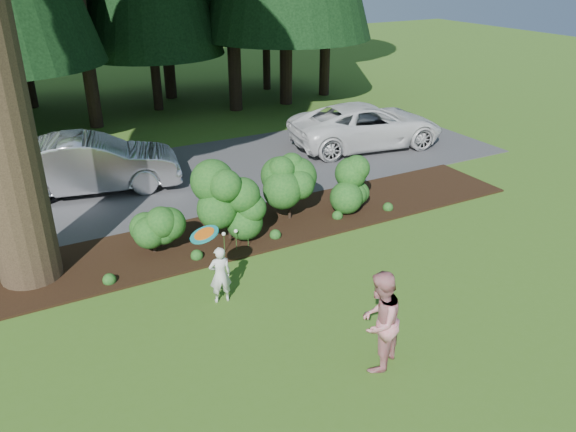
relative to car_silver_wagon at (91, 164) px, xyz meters
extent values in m
plane|color=#3C641C|center=(2.46, -7.72, -0.84)|extent=(80.00, 80.00, 0.00)
cube|color=black|center=(2.46, -4.47, -0.82)|extent=(16.00, 2.50, 0.05)
cube|color=#38383A|center=(2.46, -0.22, -0.83)|extent=(22.00, 6.00, 0.03)
sphere|color=#164A18|center=(0.46, -4.52, -0.18)|extent=(1.08, 1.08, 1.08)
cylinder|color=black|center=(0.46, -4.52, -0.69)|extent=(0.08, 0.08, 0.30)
sphere|color=#164A18|center=(2.26, -4.72, 0.09)|extent=(1.35, 1.35, 1.35)
cylinder|color=black|center=(2.26, -4.72, -0.69)|extent=(0.08, 0.08, 0.30)
sphere|color=#164A18|center=(4.06, -4.42, -0.02)|extent=(1.26, 1.26, 1.26)
cylinder|color=black|center=(4.06, -4.42, -0.69)|extent=(0.08, 0.08, 0.30)
sphere|color=#164A18|center=(5.86, -4.62, -0.13)|extent=(1.17, 1.17, 1.17)
cylinder|color=black|center=(5.86, -4.62, -0.69)|extent=(0.08, 0.08, 0.30)
cylinder|color=#164A18|center=(1.86, -5.32, -0.59)|extent=(0.01, 0.01, 0.50)
sphere|color=white|center=(1.86, -5.32, -0.32)|extent=(0.09, 0.09, 0.09)
cylinder|color=#164A18|center=(2.16, -5.32, -0.59)|extent=(0.01, 0.01, 0.50)
sphere|color=white|center=(2.16, -5.32, -0.32)|extent=(0.09, 0.09, 0.09)
cylinder|color=#164A18|center=(2.46, -5.32, -0.59)|extent=(0.01, 0.01, 0.50)
sphere|color=white|center=(2.46, -5.32, -0.32)|extent=(0.09, 0.09, 0.09)
cylinder|color=black|center=(1.46, 5.78, 3.53)|extent=(0.50, 0.50, 8.75)
imported|color=silver|center=(0.00, 0.00, 0.00)|extent=(5.18, 2.66, 1.63)
imported|color=silver|center=(9.40, -0.35, -0.05)|extent=(5.77, 3.28, 1.52)
imported|color=black|center=(0.09, 0.54, -0.08)|extent=(5.08, 2.09, 1.47)
imported|color=silver|center=(1.06, -7.06, -0.24)|extent=(0.48, 0.35, 1.20)
imported|color=#B51831|center=(2.59, -10.11, 0.04)|extent=(1.09, 1.02, 1.77)
cylinder|color=#177D80|center=(0.76, -7.17, 0.76)|extent=(0.54, 0.56, 0.21)
cylinder|color=orange|center=(0.76, -7.17, 0.77)|extent=(0.38, 0.39, 0.15)
camera|label=1|loc=(-2.28, -15.97, 5.42)|focal=35.00mm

